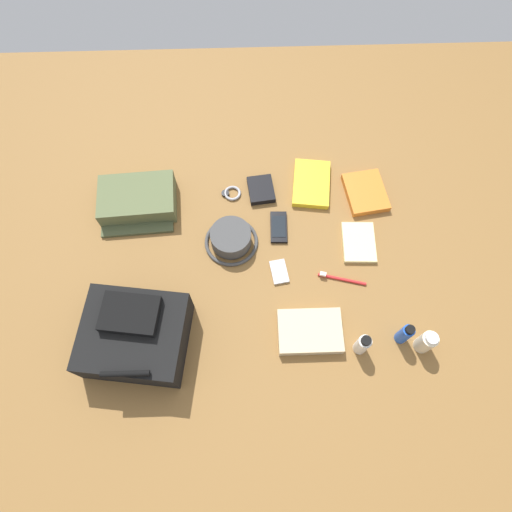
% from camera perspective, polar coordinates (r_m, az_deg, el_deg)
% --- Properties ---
extents(ground_plane, '(2.64, 2.02, 0.02)m').
position_cam_1_polar(ground_plane, '(1.53, 0.00, -0.79)').
color(ground_plane, brown).
rests_on(ground_plane, ground).
extents(backpack, '(0.34, 0.30, 0.16)m').
position_cam_1_polar(backpack, '(1.41, -15.22, -9.73)').
color(backpack, black).
rests_on(backpack, ground_plane).
extents(toiletry_pouch, '(0.27, 0.23, 0.07)m').
position_cam_1_polar(toiletry_pouch, '(1.64, -14.92, 6.91)').
color(toiletry_pouch, '#56603D').
rests_on(toiletry_pouch, ground_plane).
extents(bucket_hat, '(0.18, 0.18, 0.07)m').
position_cam_1_polar(bucket_hat, '(1.52, -3.21, 2.22)').
color(bucket_hat, '#434343').
rests_on(bucket_hat, ground_plane).
extents(lotion_bottle, '(0.05, 0.05, 0.11)m').
position_cam_1_polar(lotion_bottle, '(1.47, 20.96, -10.23)').
color(lotion_bottle, beige).
rests_on(lotion_bottle, ground_plane).
extents(deodorant_spray, '(0.04, 0.04, 0.11)m').
position_cam_1_polar(deodorant_spray, '(1.45, 18.52, -9.44)').
color(deodorant_spray, blue).
rests_on(deodorant_spray, ground_plane).
extents(toothpaste_tube, '(0.04, 0.04, 0.11)m').
position_cam_1_polar(toothpaste_tube, '(1.41, 13.47, -10.96)').
color(toothpaste_tube, white).
rests_on(toothpaste_tube, ground_plane).
extents(paperback_novel, '(0.16, 0.19, 0.03)m').
position_cam_1_polar(paperback_novel, '(1.68, 13.83, 7.88)').
color(paperback_novel, orange).
rests_on(paperback_novel, ground_plane).
extents(travel_guidebook, '(0.15, 0.21, 0.02)m').
position_cam_1_polar(travel_guidebook, '(1.66, 7.10, 9.16)').
color(travel_guidebook, yellow).
rests_on(travel_guidebook, ground_plane).
extents(cell_phone, '(0.06, 0.12, 0.01)m').
position_cam_1_polar(cell_phone, '(1.57, 2.92, 3.71)').
color(cell_phone, black).
rests_on(cell_phone, ground_plane).
extents(media_player, '(0.06, 0.09, 0.01)m').
position_cam_1_polar(media_player, '(1.50, 2.99, -2.01)').
color(media_player, '#B7B7BC').
rests_on(media_player, ground_plane).
extents(wristwatch, '(0.07, 0.06, 0.01)m').
position_cam_1_polar(wristwatch, '(1.64, -3.16, 8.03)').
color(wristwatch, '#99999E').
rests_on(wristwatch, ground_plane).
extents(toothbrush, '(0.16, 0.05, 0.02)m').
position_cam_1_polar(toothbrush, '(1.51, 10.59, -2.84)').
color(toothbrush, red).
rests_on(toothbrush, ground_plane).
extents(wallet, '(0.10, 0.12, 0.02)m').
position_cam_1_polar(wallet, '(1.63, 0.64, 8.49)').
color(wallet, black).
rests_on(wallet, ground_plane).
extents(notepad, '(0.12, 0.15, 0.02)m').
position_cam_1_polar(notepad, '(1.58, 13.01, 1.71)').
color(notepad, beige).
rests_on(notepad, ground_plane).
extents(folded_towel, '(0.20, 0.14, 0.04)m').
position_cam_1_polar(folded_towel, '(1.43, 6.92, -9.56)').
color(folded_towel, '#C6B289').
rests_on(folded_towel, ground_plane).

